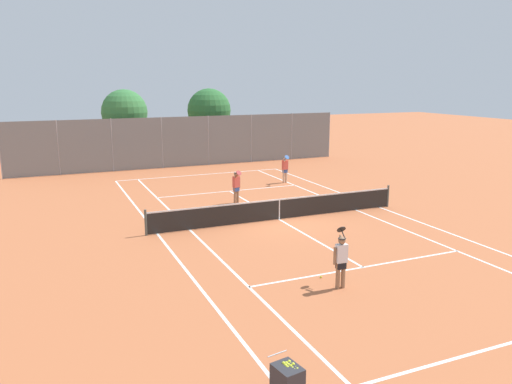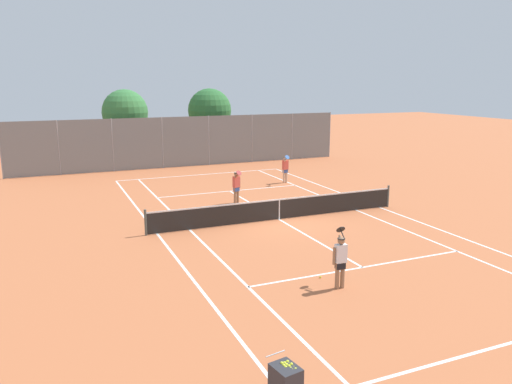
{
  "view_description": "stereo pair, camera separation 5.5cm",
  "coord_description": "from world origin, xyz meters",
  "px_view_note": "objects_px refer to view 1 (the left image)",
  "views": [
    {
      "loc": [
        -9.49,
        -19.4,
        6.09
      ],
      "look_at": [
        -0.49,
        1.5,
        1.0
      ],
      "focal_mm": 35.0,
      "sensor_mm": 36.0,
      "label": 1
    },
    {
      "loc": [
        -9.44,
        -19.42,
        6.09
      ],
      "look_at": [
        -0.49,
        1.5,
        1.0
      ],
      "focal_mm": 35.0,
      "sensor_mm": 36.0,
      "label": 2
    }
  ],
  "objects_px": {
    "player_far_right": "(285,168)",
    "tree_behind_left": "(125,114)",
    "tree_behind_right": "(210,111)",
    "player_near_side": "(341,259)",
    "ball_cart": "(287,382)",
    "player_far_left": "(236,185)",
    "loose_tennis_ball_0": "(321,277)",
    "loose_tennis_ball_1": "(312,198)",
    "tennis_net": "(279,208)"
  },
  "relations": [
    {
      "from": "tennis_net",
      "to": "player_far_right",
      "type": "xyz_separation_m",
      "value": [
        3.94,
        7.3,
        0.42
      ]
    },
    {
      "from": "tree_behind_left",
      "to": "tree_behind_right",
      "type": "height_order",
      "value": "tree_behind_right"
    },
    {
      "from": "player_near_side",
      "to": "loose_tennis_ball_0",
      "type": "height_order",
      "value": "player_near_side"
    },
    {
      "from": "player_near_side",
      "to": "player_far_left",
      "type": "xyz_separation_m",
      "value": [
        0.97,
        11.16,
        0.0
      ]
    },
    {
      "from": "tennis_net",
      "to": "player_far_left",
      "type": "height_order",
      "value": "player_far_left"
    },
    {
      "from": "loose_tennis_ball_0",
      "to": "loose_tennis_ball_1",
      "type": "distance_m",
      "value": 10.9
    },
    {
      "from": "player_far_left",
      "to": "tree_behind_right",
      "type": "bearing_deg",
      "value": 76.5
    },
    {
      "from": "loose_tennis_ball_1",
      "to": "tree_behind_left",
      "type": "bearing_deg",
      "value": 115.88
    },
    {
      "from": "loose_tennis_ball_0",
      "to": "tree_behind_right",
      "type": "xyz_separation_m",
      "value": [
        4.69,
        25.19,
        3.69
      ]
    },
    {
      "from": "player_near_side",
      "to": "loose_tennis_ball_1",
      "type": "distance_m",
      "value": 11.67
    },
    {
      "from": "player_near_side",
      "to": "tree_behind_left",
      "type": "bearing_deg",
      "value": 94.97
    },
    {
      "from": "player_far_right",
      "to": "tree_behind_left",
      "type": "height_order",
      "value": "tree_behind_left"
    },
    {
      "from": "player_far_left",
      "to": "tree_behind_right",
      "type": "height_order",
      "value": "tree_behind_right"
    },
    {
      "from": "tennis_net",
      "to": "tree_behind_left",
      "type": "xyz_separation_m",
      "value": [
        -3.82,
        17.79,
        3.25
      ]
    },
    {
      "from": "player_near_side",
      "to": "tree_behind_right",
      "type": "bearing_deg",
      "value": 80.09
    },
    {
      "from": "player_far_left",
      "to": "loose_tennis_ball_1",
      "type": "bearing_deg",
      "value": -9.23
    },
    {
      "from": "tennis_net",
      "to": "player_near_side",
      "type": "bearing_deg",
      "value": -102.18
    },
    {
      "from": "player_far_left",
      "to": "player_far_right",
      "type": "distance_m",
      "value": 5.87
    },
    {
      "from": "ball_cart",
      "to": "tree_behind_left",
      "type": "height_order",
      "value": "tree_behind_left"
    },
    {
      "from": "loose_tennis_ball_0",
      "to": "tree_behind_left",
      "type": "xyz_separation_m",
      "value": [
        -2.07,
        24.43,
        3.72
      ]
    },
    {
      "from": "tennis_net",
      "to": "ball_cart",
      "type": "distance_m",
      "value": 13.17
    },
    {
      "from": "tree_behind_right",
      "to": "tree_behind_left",
      "type": "bearing_deg",
      "value": -173.57
    },
    {
      "from": "player_far_left",
      "to": "tree_behind_right",
      "type": "distance_m",
      "value": 15.6
    },
    {
      "from": "player_far_left",
      "to": "ball_cart",
      "type": "bearing_deg",
      "value": -107.72
    },
    {
      "from": "player_near_side",
      "to": "ball_cart",
      "type": "bearing_deg",
      "value": -132.32
    },
    {
      "from": "player_far_left",
      "to": "player_near_side",
      "type": "bearing_deg",
      "value": -94.99
    },
    {
      "from": "loose_tennis_ball_0",
      "to": "player_near_side",
      "type": "bearing_deg",
      "value": -81.57
    },
    {
      "from": "tree_behind_left",
      "to": "loose_tennis_ball_0",
      "type": "bearing_deg",
      "value": -85.16
    },
    {
      "from": "tree_behind_left",
      "to": "tree_behind_right",
      "type": "relative_size",
      "value": 1.0
    },
    {
      "from": "ball_cart",
      "to": "tree_behind_left",
      "type": "bearing_deg",
      "value": 86.55
    },
    {
      "from": "tennis_net",
      "to": "loose_tennis_ball_1",
      "type": "relative_size",
      "value": 181.82
    },
    {
      "from": "tennis_net",
      "to": "player_near_side",
      "type": "relative_size",
      "value": 6.76
    },
    {
      "from": "player_near_side",
      "to": "tree_behind_left",
      "type": "relative_size",
      "value": 0.32
    },
    {
      "from": "player_near_side",
      "to": "loose_tennis_ball_1",
      "type": "relative_size",
      "value": 26.88
    },
    {
      "from": "tennis_net",
      "to": "tree_behind_left",
      "type": "height_order",
      "value": "tree_behind_left"
    },
    {
      "from": "ball_cart",
      "to": "loose_tennis_ball_0",
      "type": "xyz_separation_m",
      "value": [
        3.86,
        5.27,
        -0.5
      ]
    },
    {
      "from": "player_far_left",
      "to": "tree_behind_left",
      "type": "relative_size",
      "value": 0.32
    },
    {
      "from": "loose_tennis_ball_0",
      "to": "tree_behind_left",
      "type": "height_order",
      "value": "tree_behind_left"
    },
    {
      "from": "loose_tennis_ball_1",
      "to": "player_far_right",
      "type": "bearing_deg",
      "value": 82.44
    },
    {
      "from": "ball_cart",
      "to": "loose_tennis_ball_1",
      "type": "relative_size",
      "value": 14.58
    },
    {
      "from": "loose_tennis_ball_0",
      "to": "loose_tennis_ball_1",
      "type": "relative_size",
      "value": 1.0
    },
    {
      "from": "loose_tennis_ball_0",
      "to": "player_far_right",
      "type": "bearing_deg",
      "value": 67.79
    },
    {
      "from": "player_far_left",
      "to": "loose_tennis_ball_1",
      "type": "xyz_separation_m",
      "value": [
        4.01,
        -0.65,
        -0.89
      ]
    },
    {
      "from": "player_far_left",
      "to": "loose_tennis_ball_0",
      "type": "bearing_deg",
      "value": -96.14
    },
    {
      "from": "player_far_left",
      "to": "player_far_right",
      "type": "height_order",
      "value": "same"
    },
    {
      "from": "ball_cart",
      "to": "loose_tennis_ball_1",
      "type": "bearing_deg",
      "value": 58.91
    },
    {
      "from": "ball_cart",
      "to": "tree_behind_left",
      "type": "relative_size",
      "value": 0.17
    },
    {
      "from": "tennis_net",
      "to": "player_near_side",
      "type": "height_order",
      "value": "player_near_side"
    },
    {
      "from": "ball_cart",
      "to": "player_far_left",
      "type": "relative_size",
      "value": 0.54
    },
    {
      "from": "player_far_left",
      "to": "loose_tennis_ball_1",
      "type": "distance_m",
      "value": 4.16
    }
  ]
}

